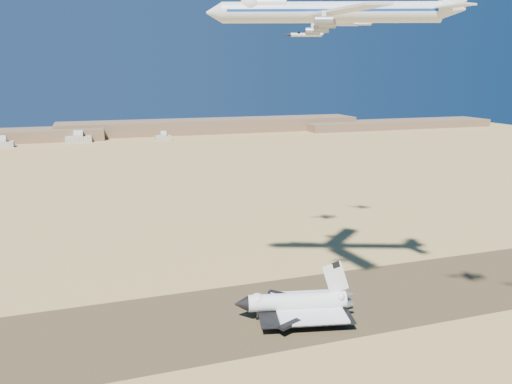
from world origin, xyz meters
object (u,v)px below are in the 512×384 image
object	(u,v)px
crew_a	(327,325)
chase_jet_d	(305,35)
chase_jet_e	(358,24)
crew_c	(324,320)
shuttle	(296,303)
carrier_747	(323,12)
crew_b	(328,320)

from	to	relation	value
crew_a	chase_jet_d	distance (m)	112.26
crew_a	chase_jet_e	world-z (taller)	chase_jet_e
chase_jet_e	crew_c	bearing A→B (deg)	-97.40
shuttle	chase_jet_d	distance (m)	105.16
carrier_747	crew_b	distance (m)	97.96
crew_b	chase_jet_e	bearing A→B (deg)	-55.19
shuttle	crew_b	size ratio (longest dim) A/B	22.35
shuttle	crew_a	world-z (taller)	shuttle
crew_a	crew_c	size ratio (longest dim) A/B	0.99
carrier_747	shuttle	bearing A→B (deg)	-169.10
crew_b	crew_c	size ratio (longest dim) A/B	1.00
chase_jet_d	carrier_747	bearing A→B (deg)	-94.17
carrier_747	chase_jet_d	size ratio (longest dim) A/B	4.88
carrier_747	crew_a	bearing A→B (deg)	-66.28
crew_a	crew_b	xyz separation A→B (m)	(1.94, 2.93, 0.01)
crew_b	crew_c	distance (m)	1.41
carrier_747	crew_a	world-z (taller)	carrier_747
carrier_747	chase_jet_d	xyz separation A→B (m)	(16.02, 49.23, -2.67)
shuttle	chase_jet_e	bearing A→B (deg)	60.62
crew_a	crew_b	distance (m)	3.52
carrier_747	crew_a	distance (m)	98.15
carrier_747	chase_jet_d	world-z (taller)	carrier_747
shuttle	carrier_747	world-z (taller)	carrier_747
crew_a	crew_c	distance (m)	3.14
shuttle	carrier_747	distance (m)	93.61
crew_a	crew_b	size ratio (longest dim) A/B	0.99
crew_c	chase_jet_d	distance (m)	110.63
shuttle	chase_jet_e	distance (m)	123.47
crew_b	crew_c	bearing A→B (deg)	61.47
crew_a	chase_jet_d	bearing A→B (deg)	-0.53
carrier_747	crew_c	world-z (taller)	carrier_747
carrier_747	chase_jet_d	bearing A→B (deg)	91.76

